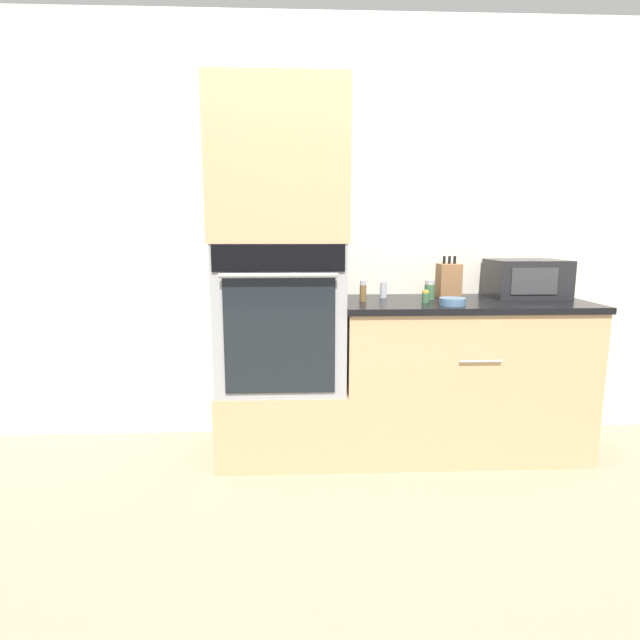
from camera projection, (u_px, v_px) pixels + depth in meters
name	position (u px, v px, depth m)	size (l,w,h in m)	color
ground_plane	(348.00, 474.00, 2.65)	(12.00, 12.00, 0.00)	gray
wall_back	(340.00, 235.00, 3.05)	(8.00, 0.05, 2.50)	silver
oven_cabinet_base	(283.00, 417.00, 2.89)	(0.71, 0.60, 0.41)	tan
wall_oven	(281.00, 315.00, 2.78)	(0.68, 0.64, 0.79)	#9EA0A5
oven_cabinet_upper	(279.00, 167.00, 2.65)	(0.71, 0.60, 0.80)	tan
counter_unit	(460.00, 376.00, 2.89)	(1.37, 0.63, 0.88)	tan
microwave	(526.00, 279.00, 2.94)	(0.43, 0.32, 0.22)	#232326
knife_block	(449.00, 280.00, 2.94)	(0.12, 0.13, 0.24)	olive
bowl	(452.00, 302.00, 2.63)	(0.14, 0.14, 0.04)	#517599
condiment_jar_near	(363.00, 291.00, 2.77)	(0.04, 0.04, 0.12)	brown
condiment_jar_mid	(425.00, 297.00, 2.72)	(0.04, 0.04, 0.07)	#427047
condiment_jar_far	(383.00, 290.00, 2.92)	(0.04, 0.04, 0.09)	silver
condiment_jar_back	(430.00, 290.00, 2.85)	(0.06, 0.06, 0.11)	#427047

